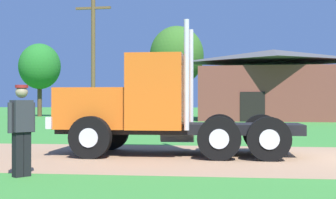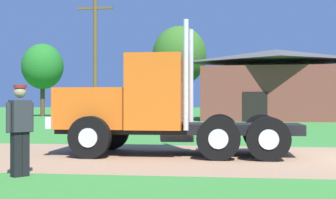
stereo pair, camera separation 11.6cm
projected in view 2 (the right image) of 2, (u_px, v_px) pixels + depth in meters
name	position (u px, v px, depth m)	size (l,w,h in m)	color
truck_foreground_white	(150.00, 109.00, 13.63)	(6.89, 2.70, 3.67)	black
visitor_by_barrel	(20.00, 126.00, 9.65)	(0.44, 0.49, 1.84)	#2D2D33
shed_building	(276.00, 86.00, 38.61)	(12.33, 8.61, 5.69)	brown
utility_pole_near	(95.00, 58.00, 29.09)	(2.20, 0.26, 7.77)	brown
tree_left	(43.00, 67.00, 47.45)	(4.10, 4.10, 7.21)	#513823
tree_mid	(179.00, 56.00, 47.67)	(5.38, 5.38, 8.99)	#513823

